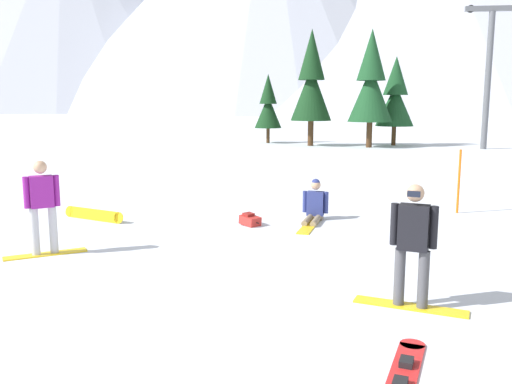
{
  "coord_description": "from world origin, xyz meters",
  "views": [
    {
      "loc": [
        2.12,
        -7.72,
        2.83
      ],
      "look_at": [
        0.83,
        3.23,
        1.0
      ],
      "focal_mm": 38.32,
      "sensor_mm": 36.0,
      "label": 1
    }
  ],
  "objects_px": {
    "snowboarder_background": "(314,206)",
    "pine_tree_leaning": "(268,106)",
    "loose_snowboard_near_right": "(403,375)",
    "pine_tree_short": "(311,83)",
    "snowboarder_midground": "(43,205)",
    "pine_tree_young": "(371,83)",
    "ski_lift_tower": "(489,67)",
    "trail_marker_pole": "(459,182)",
    "pine_tree_twin": "(395,97)",
    "snowboarder_foreground": "(413,244)",
    "loose_snowboard_far_spare": "(94,214)",
    "backpack_red": "(250,220)"
  },
  "relations": [
    {
      "from": "snowboarder_foreground",
      "to": "loose_snowboard_near_right",
      "type": "relative_size",
      "value": 0.91
    },
    {
      "from": "pine_tree_leaning",
      "to": "trail_marker_pole",
      "type": "bearing_deg",
      "value": -73.09
    },
    {
      "from": "snowboarder_background",
      "to": "pine_tree_short",
      "type": "height_order",
      "value": "pine_tree_short"
    },
    {
      "from": "loose_snowboard_far_spare",
      "to": "pine_tree_young",
      "type": "bearing_deg",
      "value": 69.38
    },
    {
      "from": "snowboarder_midground",
      "to": "pine_tree_short",
      "type": "distance_m",
      "value": 26.86
    },
    {
      "from": "loose_snowboard_near_right",
      "to": "pine_tree_short",
      "type": "height_order",
      "value": "pine_tree_short"
    },
    {
      "from": "snowboarder_background",
      "to": "trail_marker_pole",
      "type": "bearing_deg",
      "value": 20.41
    },
    {
      "from": "snowboarder_foreground",
      "to": "backpack_red",
      "type": "bearing_deg",
      "value": 120.8
    },
    {
      "from": "loose_snowboard_near_right",
      "to": "pine_tree_twin",
      "type": "relative_size",
      "value": 0.33
    },
    {
      "from": "backpack_red",
      "to": "pine_tree_twin",
      "type": "bearing_deg",
      "value": 75.42
    },
    {
      "from": "backpack_red",
      "to": "trail_marker_pole",
      "type": "bearing_deg",
      "value": 21.67
    },
    {
      "from": "snowboarder_midground",
      "to": "loose_snowboard_near_right",
      "type": "bearing_deg",
      "value": -33.37
    },
    {
      "from": "snowboarder_midground",
      "to": "snowboarder_background",
      "type": "height_order",
      "value": "snowboarder_midground"
    },
    {
      "from": "pine_tree_short",
      "to": "ski_lift_tower",
      "type": "relative_size",
      "value": 0.88
    },
    {
      "from": "backpack_red",
      "to": "trail_marker_pole",
      "type": "xyz_separation_m",
      "value": [
        5.11,
        2.03,
        0.69
      ]
    },
    {
      "from": "ski_lift_tower",
      "to": "pine_tree_leaning",
      "type": "bearing_deg",
      "value": 166.03
    },
    {
      "from": "pine_tree_young",
      "to": "snowboarder_midground",
      "type": "bearing_deg",
      "value": -107.63
    },
    {
      "from": "trail_marker_pole",
      "to": "pine_tree_young",
      "type": "xyz_separation_m",
      "value": [
        -0.5,
        20.55,
        3.12
      ]
    },
    {
      "from": "snowboarder_foreground",
      "to": "loose_snowboard_near_right",
      "type": "bearing_deg",
      "value": -100.73
    },
    {
      "from": "trail_marker_pole",
      "to": "snowboarder_background",
      "type": "bearing_deg",
      "value": -159.59
    },
    {
      "from": "snowboarder_midground",
      "to": "loose_snowboard_near_right",
      "type": "height_order",
      "value": "snowboarder_midground"
    },
    {
      "from": "trail_marker_pole",
      "to": "pine_tree_twin",
      "type": "relative_size",
      "value": 0.29
    },
    {
      "from": "pine_tree_leaning",
      "to": "pine_tree_twin",
      "type": "relative_size",
      "value": 0.82
    },
    {
      "from": "snowboarder_foreground",
      "to": "trail_marker_pole",
      "type": "relative_size",
      "value": 1.06
    },
    {
      "from": "snowboarder_foreground",
      "to": "pine_tree_young",
      "type": "bearing_deg",
      "value": 86.36
    },
    {
      "from": "pine_tree_twin",
      "to": "pine_tree_leaning",
      "type": "bearing_deg",
      "value": 172.25
    },
    {
      "from": "pine_tree_leaning",
      "to": "pine_tree_young",
      "type": "bearing_deg",
      "value": -23.92
    },
    {
      "from": "trail_marker_pole",
      "to": "ski_lift_tower",
      "type": "xyz_separation_m",
      "value": [
        6.29,
        20.15,
        4.03
      ]
    },
    {
      "from": "trail_marker_pole",
      "to": "ski_lift_tower",
      "type": "bearing_deg",
      "value": 72.68
    },
    {
      "from": "trail_marker_pole",
      "to": "pine_tree_short",
      "type": "height_order",
      "value": "pine_tree_short"
    },
    {
      "from": "pine_tree_leaning",
      "to": "pine_tree_short",
      "type": "bearing_deg",
      "value": -35.31
    },
    {
      "from": "snowboarder_background",
      "to": "loose_snowboard_near_right",
      "type": "relative_size",
      "value": 0.94
    },
    {
      "from": "snowboarder_background",
      "to": "loose_snowboard_far_spare",
      "type": "bearing_deg",
      "value": -174.29
    },
    {
      "from": "snowboarder_foreground",
      "to": "ski_lift_tower",
      "type": "xyz_separation_m",
      "value": [
        8.53,
        26.99,
        3.94
      ]
    },
    {
      "from": "snowboarder_midground",
      "to": "loose_snowboard_near_right",
      "type": "relative_size",
      "value": 0.93
    },
    {
      "from": "pine_tree_short",
      "to": "loose_snowboard_far_spare",
      "type": "bearing_deg",
      "value": -101.6
    },
    {
      "from": "snowboarder_midground",
      "to": "backpack_red",
      "type": "xyz_separation_m",
      "value": [
        3.49,
        2.89,
        -0.81
      ]
    },
    {
      "from": "snowboarder_midground",
      "to": "snowboarder_background",
      "type": "distance_m",
      "value": 6.13
    },
    {
      "from": "snowboarder_midground",
      "to": "pine_tree_leaning",
      "type": "distance_m",
      "value": 28.5
    },
    {
      "from": "loose_snowboard_far_spare",
      "to": "pine_tree_twin",
      "type": "relative_size",
      "value": 0.31
    },
    {
      "from": "pine_tree_young",
      "to": "ski_lift_tower",
      "type": "bearing_deg",
      "value": -3.34
    },
    {
      "from": "pine_tree_leaning",
      "to": "pine_tree_young",
      "type": "distance_m",
      "value": 7.39
    },
    {
      "from": "snowboarder_background",
      "to": "pine_tree_twin",
      "type": "bearing_deg",
      "value": 78.37
    },
    {
      "from": "snowboarder_midground",
      "to": "pine_tree_young",
      "type": "xyz_separation_m",
      "value": [
        8.09,
        25.47,
        3.0
      ]
    },
    {
      "from": "snowboarder_background",
      "to": "pine_tree_leaning",
      "type": "distance_m",
      "value": 25.2
    },
    {
      "from": "snowboarder_midground",
      "to": "loose_snowboard_far_spare",
      "type": "relative_size",
      "value": 1.0
    },
    {
      "from": "backpack_red",
      "to": "snowboarder_background",
      "type": "bearing_deg",
      "value": 24.73
    },
    {
      "from": "snowboarder_foreground",
      "to": "backpack_red",
      "type": "relative_size",
      "value": 3.14
    },
    {
      "from": "loose_snowboard_far_spare",
      "to": "ski_lift_tower",
      "type": "xyz_separation_m",
      "value": [
        15.23,
        22.04,
        4.72
      ]
    },
    {
      "from": "ski_lift_tower",
      "to": "snowboarder_background",
      "type": "bearing_deg",
      "value": -114.79
    }
  ]
}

